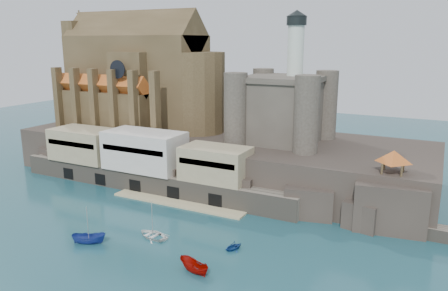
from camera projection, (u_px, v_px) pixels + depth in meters
ground at (111, 236)px, 75.11m from camera, size 300.00×300.00×0.00m
promontory at (216, 156)px, 108.18m from camera, size 100.00×36.00×10.00m
quay at (143, 162)px, 98.19m from camera, size 70.00×12.00×13.05m
church at (142, 81)px, 116.86m from camera, size 47.00×25.93×30.51m
castle_keep at (283, 106)px, 99.37m from camera, size 21.20×21.20×29.30m
rock_outcrop at (389, 205)px, 78.08m from camera, size 14.50×10.50×8.70m
pavilion at (394, 158)px, 76.19m from camera, size 6.40×6.40×5.40m
boat_2 at (89, 243)px, 72.31m from camera, size 2.90×2.87×5.66m
boat_5 at (194, 272)px, 63.37m from camera, size 2.57×2.53×5.43m
boat_6 at (153, 237)px, 74.77m from camera, size 2.12×4.41×5.94m
boat_7 at (233, 249)px, 70.15m from camera, size 3.32×2.75×3.31m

